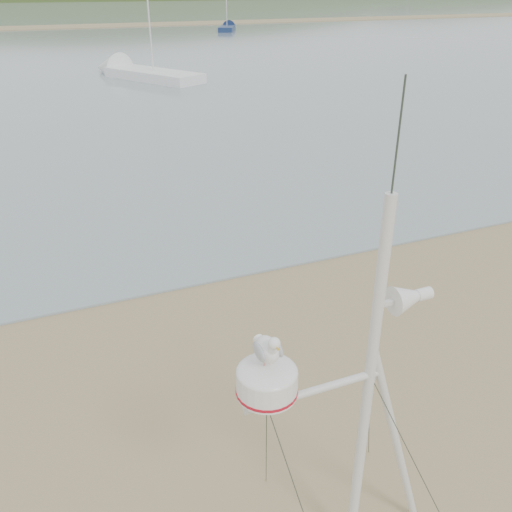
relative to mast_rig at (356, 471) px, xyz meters
name	(u,v)px	position (x,y,z in m)	size (l,w,h in m)	color
ground	(99,502)	(-2.16, 1.48, -1.07)	(560.00, 560.00, 0.00)	olive
water	(7,8)	(-2.16, 133.48, -1.05)	(560.00, 256.00, 0.04)	slate
sandbar	(10,28)	(-2.16, 71.48, -1.00)	(560.00, 7.00, 0.07)	olive
hill_ridge	(66,51)	(16.36, 236.48, -20.77)	(620.00, 180.00, 80.00)	#233314
mast_rig	(356,471)	(0.00, 0.00, 0.00)	(1.97, 2.11, 4.45)	silver
sailboat_white_near	(127,71)	(3.67, 30.52, -0.77)	(5.67, 8.18, 8.12)	white
sailboat_blue_far	(228,27)	(20.74, 59.86, -0.77)	(4.03, 6.19, 6.15)	#15254B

